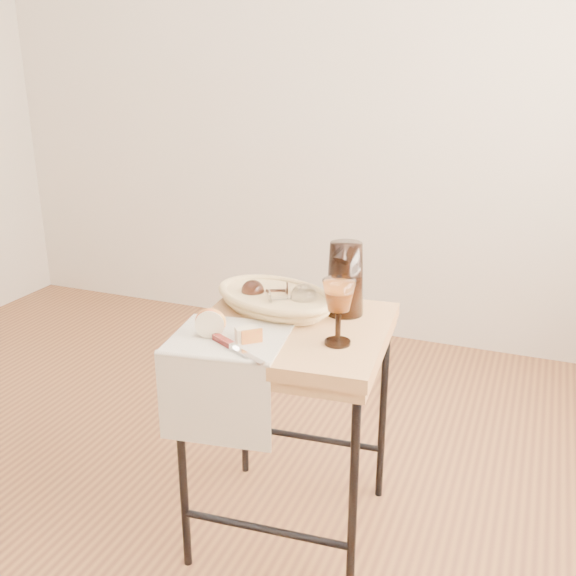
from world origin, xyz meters
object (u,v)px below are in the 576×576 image
at_px(table_knife, 236,348).
at_px(goblet_lying_b, 289,297).
at_px(pitcher, 345,279).
at_px(wine_goblet, 338,312).
at_px(apple_half, 211,322).
at_px(bread_basket, 275,300).
at_px(goblet_lying_a, 268,291).
at_px(tea_towel, 229,338).
at_px(side_table, 290,432).

bearing_deg(table_knife, goblet_lying_b, 113.72).
relative_size(goblet_lying_b, pitcher, 0.50).
relative_size(wine_goblet, table_knife, 0.88).
bearing_deg(apple_half, goblet_lying_b, 39.91).
distance_m(bread_basket, goblet_lying_a, 0.04).
xyz_separation_m(wine_goblet, table_knife, (-0.23, -0.15, -0.08)).
distance_m(goblet_lying_a, wine_goblet, 0.35).
bearing_deg(bread_basket, pitcher, 33.01).
xyz_separation_m(tea_towel, apple_half, (-0.05, -0.01, 0.04)).
relative_size(goblet_lying_b, wine_goblet, 0.71).
bearing_deg(side_table, tea_towel, -129.21).
distance_m(goblet_lying_b, pitcher, 0.17).
height_order(bread_basket, goblet_lying_b, goblet_lying_b).
xyz_separation_m(side_table, pitcher, (0.11, 0.15, 0.46)).
bearing_deg(bread_basket, apple_half, -85.53).
bearing_deg(tea_towel, table_knife, -60.63).
height_order(pitcher, table_knife, pitcher).
xyz_separation_m(goblet_lying_a, wine_goblet, (0.29, -0.19, 0.04)).
distance_m(bread_basket, table_knife, 0.33).
bearing_deg(tea_towel, bread_basket, 74.91).
bearing_deg(tea_towel, side_table, 42.41).
distance_m(goblet_lying_a, pitcher, 0.25).
height_order(goblet_lying_b, apple_half, goblet_lying_b).
bearing_deg(goblet_lying_b, goblet_lying_a, 123.66).
bearing_deg(apple_half, table_knife, -52.36).
bearing_deg(side_table, wine_goblet, -23.83).
bearing_deg(tea_towel, wine_goblet, 6.73).
bearing_deg(tea_towel, pitcher, 43.21).
distance_m(goblet_lying_b, wine_goblet, 0.26).
bearing_deg(side_table, goblet_lying_a, 135.56).
relative_size(bread_basket, goblet_lying_a, 3.13).
distance_m(side_table, bread_basket, 0.40).
bearing_deg(goblet_lying_a, tea_towel, 67.87).
height_order(bread_basket, goblet_lying_a, goblet_lying_a).
height_order(side_table, goblet_lying_b, goblet_lying_b).
bearing_deg(goblet_lying_b, apple_half, -151.59).
relative_size(side_table, tea_towel, 2.26).
bearing_deg(bread_basket, goblet_lying_a, 174.69).
distance_m(tea_towel, apple_half, 0.07).
bearing_deg(pitcher, goblet_lying_b, -150.36).
bearing_deg(pitcher, bread_basket, -161.61).
distance_m(tea_towel, table_knife, 0.09).
distance_m(goblet_lying_b, apple_half, 0.28).
relative_size(tea_towel, pitcher, 1.19).
distance_m(goblet_lying_a, table_knife, 0.35).
height_order(bread_basket, pitcher, pitcher).
bearing_deg(goblet_lying_b, wine_goblet, -70.54).
xyz_separation_m(tea_towel, bread_basket, (0.03, 0.25, 0.02)).
bearing_deg(table_knife, goblet_lying_a, 128.55).
xyz_separation_m(bread_basket, apple_half, (-0.08, -0.26, 0.02)).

